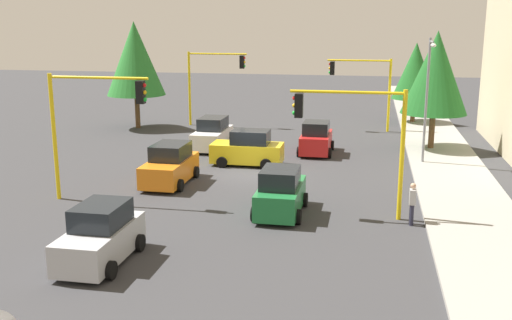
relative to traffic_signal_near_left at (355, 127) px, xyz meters
The scene contains 18 objects.
ground_plane 9.04m from the traffic_signal_near_left, 136.82° to the right, with size 120.00×120.00×0.00m, color #353538.
sidewalk_kerb 12.58m from the traffic_signal_near_left, 156.13° to the left, with size 80.00×4.00×0.15m, color gray.
lane_arrow_near 10.90m from the traffic_signal_near_left, 57.43° to the right, with size 2.40×1.10×1.10m.
traffic_signal_near_left is the anchor object (origin of this frame).
traffic_signal_far_right 22.98m from the traffic_signal_near_left, 150.49° to the right, with size 0.36×4.59×5.62m.
traffic_signal_far_left 20.00m from the traffic_signal_near_left, behind, with size 0.36×4.59×5.26m.
traffic_signal_near_right 11.33m from the traffic_signal_near_left, 90.00° to the right, with size 0.36×4.59×5.65m.
street_lamp_curbside 10.27m from the traffic_signal_near_left, 159.63° to the left, with size 2.15×0.28×7.00m.
tree_roadside_far 24.31m from the traffic_signal_near_left, behind, with size 3.46×3.46×6.28m.
tree_roadside_mid 14.70m from the traffic_signal_near_left, 162.67° to the left, with size 4.01×4.01×7.33m.
tree_opposite_side 24.55m from the traffic_signal_near_left, 137.26° to the right, with size 4.31×4.31×7.88m.
car_red 12.27m from the traffic_signal_near_left, 167.49° to the right, with size 3.64×2.02×1.98m.
car_silver 10.63m from the traffic_signal_near_left, 51.71° to the right, with size 3.83×1.99×1.98m.
car_yellow 10.43m from the traffic_signal_near_left, 142.91° to the right, with size 2.06×3.95×1.98m.
car_orange 10.09m from the traffic_signal_near_left, 111.04° to the right, with size 4.16×2.10×1.98m.
car_green 4.11m from the traffic_signal_near_left, 85.80° to the right, with size 3.81×2.00×1.98m.
car_white 15.22m from the traffic_signal_near_left, 142.35° to the right, with size 4.17×2.06×1.98m.
pedestrian_crossing 3.71m from the traffic_signal_near_left, 76.29° to the left, with size 0.40×0.24×1.70m.
Camera 1 is at (29.39, 6.16, 7.81)m, focal length 41.30 mm.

